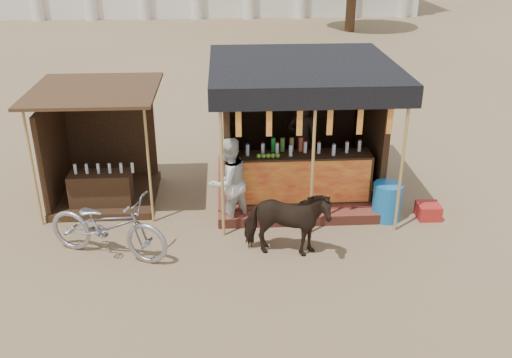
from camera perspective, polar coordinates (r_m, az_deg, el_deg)
name	(u,v)px	position (r m, az deg, el deg)	size (l,w,h in m)	color
ground	(262,283)	(9.29, 0.57, -10.33)	(120.00, 120.00, 0.00)	#846B4C
main_stall	(299,146)	(11.86, 4.37, 3.33)	(3.60, 3.61, 2.78)	brown
secondary_stall	(96,160)	(12.01, -15.74, 1.81)	(2.40, 2.40, 2.38)	#3B2415
cow	(286,223)	(9.67, 3.05, -4.45)	(0.68, 1.49, 1.26)	black
motorbike	(107,226)	(10.01, -14.63, -4.54)	(0.77, 2.21, 1.16)	#92929A
bystander	(228,182)	(10.58, -2.77, -0.32)	(0.84, 0.65, 1.73)	silver
blue_barrel	(387,202)	(11.22, 12.96, -2.22)	(0.55, 0.55, 0.74)	#1668AB
red_crate	(428,211)	(11.58, 16.83, -3.07)	(0.43, 0.43, 0.29)	#A31F1B
cooler	(362,195)	(11.72, 10.52, -1.57)	(0.76, 0.66, 0.46)	#197220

